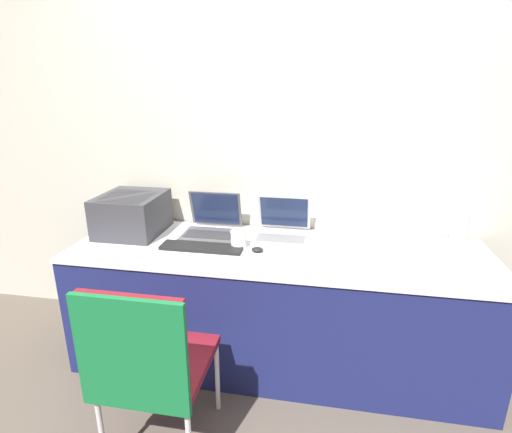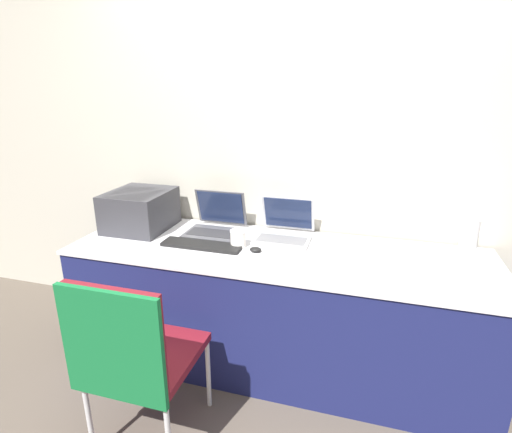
% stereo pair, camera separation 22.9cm
% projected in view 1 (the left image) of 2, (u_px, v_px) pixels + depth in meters
% --- Properties ---
extents(ground_plane, '(14.00, 14.00, 0.00)m').
position_uv_depth(ground_plane, '(267.00, 399.00, 2.19)').
color(ground_plane, brown).
extents(wall_back, '(8.00, 0.05, 2.60)m').
position_uv_depth(wall_back, '(288.00, 142.00, 2.51)').
color(wall_back, '#B7B2A3').
rests_on(wall_back, ground_plane).
extents(table, '(2.40, 0.74, 0.74)m').
position_uv_depth(table, '(277.00, 306.00, 2.41)').
color(table, '#191E51').
rests_on(table, ground_plane).
extents(printer, '(0.37, 0.42, 0.25)m').
position_uv_depth(printer, '(132.00, 212.00, 2.52)').
color(printer, '#333338').
rests_on(printer, table).
extents(laptop_left, '(0.34, 0.32, 0.25)m').
position_uv_depth(laptop_left, '(212.00, 225.00, 2.52)').
color(laptop_left, '#4C4C51').
rests_on(laptop_left, table).
extents(laptop_right, '(0.33, 0.33, 0.24)m').
position_uv_depth(laptop_right, '(282.00, 229.00, 2.46)').
color(laptop_right, '#B7B7BC').
rests_on(laptop_right, table).
extents(external_keyboard, '(0.48, 0.12, 0.02)m').
position_uv_depth(external_keyboard, '(202.00, 247.00, 2.30)').
color(external_keyboard, black).
rests_on(external_keyboard, table).
extents(coffee_cup, '(0.09, 0.09, 0.10)m').
position_uv_depth(coffee_cup, '(239.00, 239.00, 2.31)').
color(coffee_cup, white).
rests_on(coffee_cup, table).
extents(mouse, '(0.07, 0.05, 0.03)m').
position_uv_depth(mouse, '(257.00, 250.00, 2.26)').
color(mouse, black).
rests_on(mouse, table).
extents(metal_pitcher, '(0.09, 0.09, 0.23)m').
position_uv_depth(metal_pitcher, '(459.00, 227.00, 2.35)').
color(metal_pitcher, silver).
rests_on(metal_pitcher, table).
extents(chair, '(0.46, 0.49, 0.90)m').
position_uv_depth(chair, '(147.00, 359.00, 1.67)').
color(chair, maroon).
rests_on(chair, ground_plane).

